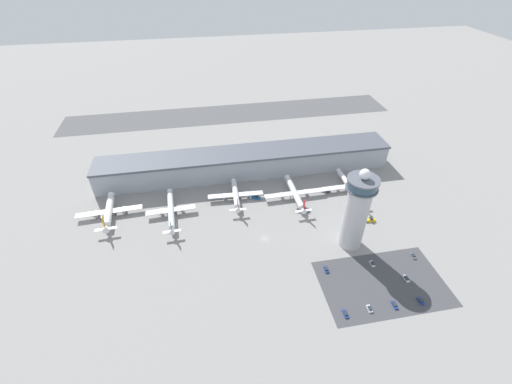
{
  "coord_description": "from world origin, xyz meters",
  "views": [
    {
      "loc": [
        -30.93,
        -140.93,
        143.82
      ],
      "look_at": [
        0.13,
        29.83,
        12.07
      ],
      "focal_mm": 24.0,
      "sensor_mm": 36.0,
      "label": 1
    }
  ],
  "objects": [
    {
      "name": "ground_plane",
      "position": [
        0.0,
        0.0,
        0.0
      ],
      "size": [
        1000.0,
        1000.0,
        0.0
      ],
      "primitive_type": "plane",
      "color": "gray"
    },
    {
      "name": "terminal_building",
      "position": [
        0.0,
        70.0,
        9.32
      ],
      "size": [
        212.38,
        25.0,
        18.44
      ],
      "color": "#A3A8B2",
      "rests_on": "ground"
    },
    {
      "name": "runway_strip",
      "position": [
        0.0,
        177.22,
        0.0
      ],
      "size": [
        318.57,
        44.0,
        0.01
      ],
      "primitive_type": "cube",
      "color": "#515154",
      "rests_on": "ground"
    },
    {
      "name": "control_tower",
      "position": [
        47.44,
        -12.53,
        24.55
      ],
      "size": [
        16.7,
        16.7,
        51.16
      ],
      "color": "#BCBCC1",
      "rests_on": "ground"
    },
    {
      "name": "parking_lot_surface",
      "position": [
        53.15,
        -42.73,
        0.0
      ],
      "size": [
        64.0,
        40.0,
        0.01
      ],
      "primitive_type": "cube",
      "color": "#424247",
      "rests_on": "ground"
    },
    {
      "name": "airplane_gate_alpha",
      "position": [
        -92.72,
        36.82,
        4.16
      ],
      "size": [
        40.39,
        36.08,
        13.82
      ],
      "color": "white",
      "rests_on": "ground"
    },
    {
      "name": "airplane_gate_bravo",
      "position": [
        -54.31,
        30.79,
        4.33
      ],
      "size": [
        30.91,
        42.12,
        12.31
      ],
      "color": "silver",
      "rests_on": "ground"
    },
    {
      "name": "airplane_gate_charlie",
      "position": [
        -11.95,
        39.45,
        4.16
      ],
      "size": [
        37.16,
        33.75,
        12.27
      ],
      "color": "white",
      "rests_on": "ground"
    },
    {
      "name": "airplane_gate_delta",
      "position": [
        27.38,
        33.81,
        4.3
      ],
      "size": [
        41.29,
        39.56,
        12.64
      ],
      "color": "silver",
      "rests_on": "ground"
    },
    {
      "name": "airplane_gate_echo",
      "position": [
        66.91,
        35.24,
        3.9
      ],
      "size": [
        37.66,
        41.2,
        11.39
      ],
      "color": "white",
      "rests_on": "ground"
    },
    {
      "name": "service_truck_catering",
      "position": [
        50.8,
        37.63,
        1.11
      ],
      "size": [
        6.7,
        4.51,
        3.17
      ],
      "color": "black",
      "rests_on": "ground"
    },
    {
      "name": "service_truck_fuel",
      "position": [
        29.4,
        19.87,
        1.05
      ],
      "size": [
        8.38,
        3.32,
        3.02
      ],
      "color": "black",
      "rests_on": "ground"
    },
    {
      "name": "service_truck_baggage",
      "position": [
        67.77,
        3.19,
        0.96
      ],
      "size": [
        6.47,
        2.97,
        2.77
      ],
      "color": "black",
      "rests_on": "ground"
    },
    {
      "name": "service_truck_water",
      "position": [
        1.82,
        38.35,
        0.85
      ],
      "size": [
        6.51,
        5.22,
        2.46
      ],
      "color": "black",
      "rests_on": "ground"
    },
    {
      "name": "car_yellow_taxi",
      "position": [
        52.59,
        -56.0,
        0.55
      ],
      "size": [
        1.9,
        4.63,
        1.42
      ],
      "color": "black",
      "rests_on": "ground"
    },
    {
      "name": "car_navy_sedan",
      "position": [
        39.79,
        -55.85,
        0.59
      ],
      "size": [
        1.93,
        4.08,
        1.51
      ],
      "color": "black",
      "rests_on": "ground"
    },
    {
      "name": "car_black_suv",
      "position": [
        78.33,
        -28.88,
        0.58
      ],
      "size": [
        1.9,
        4.16,
        1.5
      ],
      "color": "black",
      "rests_on": "ground"
    },
    {
      "name": "car_green_van",
      "position": [
        66.38,
        -42.57,
        0.57
      ],
      "size": [
        1.95,
        4.7,
        1.47
      ],
      "color": "black",
      "rests_on": "ground"
    },
    {
      "name": "car_grey_coupe",
      "position": [
        27.47,
        -29.28,
        0.59
      ],
      "size": [
        2.03,
        4.44,
        1.52
      ],
      "color": "black",
      "rests_on": "ground"
    },
    {
      "name": "car_silver_sedan",
      "position": [
        53.51,
        -30.01,
        0.55
      ],
      "size": [
        1.78,
        4.12,
        1.42
      ],
      "color": "black",
      "rests_on": "ground"
    },
    {
      "name": "car_blue_compact",
      "position": [
        66.28,
        -56.29,
        0.6
      ],
      "size": [
        1.97,
        4.28,
        1.54
      ],
      "color": "black",
      "rests_on": "ground"
    },
    {
      "name": "car_red_hatchback",
      "position": [
        27.41,
        -56.27,
        0.54
      ],
      "size": [
        1.85,
        4.66,
        1.4
      ],
      "color": "black",
      "rests_on": "ground"
    }
  ]
}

